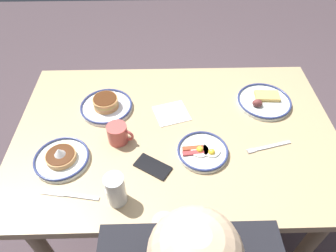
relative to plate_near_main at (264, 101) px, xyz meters
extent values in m
plane|color=#483A3F|center=(0.43, 0.17, -0.75)|extent=(6.00, 6.00, 0.00)
cube|color=tan|center=(0.43, 0.17, -0.03)|extent=(1.43, 0.93, 0.04)
cylinder|color=#967F5B|center=(-0.17, -0.19, -0.40)|extent=(0.06, 0.06, 0.69)
cylinder|color=#967F5B|center=(1.04, -0.19, -0.40)|extent=(0.06, 0.06, 0.69)
cylinder|color=#967F5B|center=(-0.17, 0.53, -0.40)|extent=(0.06, 0.06, 0.69)
cylinder|color=#967F5B|center=(1.04, 0.53, -0.40)|extent=(0.06, 0.06, 0.69)
cylinder|color=white|center=(0.00, 0.00, -0.01)|extent=(0.26, 0.26, 0.01)
torus|color=navy|center=(0.00, 0.00, 0.00)|extent=(0.26, 0.26, 0.01)
cube|color=#D8AC59|center=(-0.02, -0.03, 0.01)|extent=(0.12, 0.08, 0.02)
ellipsoid|color=brown|center=(0.04, 0.03, 0.02)|extent=(0.05, 0.04, 0.04)
ellipsoid|color=brown|center=(0.04, 0.04, 0.02)|extent=(0.04, 0.03, 0.03)
ellipsoid|color=brown|center=(0.04, 0.03, 0.01)|extent=(0.04, 0.03, 0.03)
cylinder|color=white|center=(0.90, 0.33, -0.01)|extent=(0.22, 0.22, 0.01)
torus|color=navy|center=(0.90, 0.33, 0.00)|extent=(0.22, 0.22, 0.01)
cylinder|color=tan|center=(0.90, 0.33, 0.01)|extent=(0.12, 0.12, 0.01)
cylinder|color=tan|center=(0.90, 0.33, 0.02)|extent=(0.12, 0.12, 0.01)
cylinder|color=#4C2814|center=(0.90, 0.33, 0.03)|extent=(0.11, 0.11, 0.00)
cone|color=white|center=(0.90, 0.33, 0.04)|extent=(0.04, 0.04, 0.03)
cylinder|color=white|center=(0.76, 0.02, -0.01)|extent=(0.25, 0.25, 0.01)
torus|color=navy|center=(0.76, 0.02, 0.00)|extent=(0.25, 0.25, 0.01)
cylinder|color=#D6954F|center=(0.76, 0.02, 0.01)|extent=(0.12, 0.12, 0.01)
cylinder|color=tan|center=(0.76, 0.02, 0.02)|extent=(0.12, 0.12, 0.01)
cylinder|color=gold|center=(0.76, 0.02, 0.03)|extent=(0.12, 0.12, 0.01)
cylinder|color=#D89451|center=(0.76, 0.02, 0.04)|extent=(0.12, 0.12, 0.01)
cylinder|color=#4C2814|center=(0.76, 0.02, 0.05)|extent=(0.11, 0.11, 0.00)
cylinder|color=white|center=(0.33, 0.30, -0.01)|extent=(0.21, 0.21, 0.01)
torus|color=navy|center=(0.33, 0.30, 0.00)|extent=(0.21, 0.21, 0.01)
cylinder|color=white|center=(0.29, 0.30, 0.00)|extent=(0.08, 0.08, 0.01)
sphere|color=yellow|center=(0.29, 0.32, 0.01)|extent=(0.03, 0.03, 0.03)
cylinder|color=white|center=(0.34, 0.30, 0.00)|extent=(0.07, 0.07, 0.01)
sphere|color=yellow|center=(0.34, 0.30, 0.01)|extent=(0.03, 0.03, 0.03)
cube|color=#A03F24|center=(0.37, 0.29, 0.00)|extent=(0.09, 0.03, 0.01)
cube|color=#A93335|center=(0.37, 0.31, 0.00)|extent=(0.09, 0.03, 0.01)
cylinder|color=#BF4C47|center=(0.68, 0.22, 0.03)|extent=(0.09, 0.09, 0.09)
torus|color=#BF4C47|center=(0.64, 0.23, 0.03)|extent=(0.06, 0.03, 0.06)
cylinder|color=brown|center=(0.68, 0.22, 0.06)|extent=(0.07, 0.07, 0.01)
cylinder|color=silver|center=(0.66, 0.51, 0.05)|extent=(0.07, 0.07, 0.14)
cylinder|color=black|center=(0.66, 0.51, 0.03)|extent=(0.06, 0.06, 0.09)
cube|color=black|center=(0.53, 0.37, -0.01)|extent=(0.16, 0.14, 0.01)
cube|color=white|center=(0.45, 0.06, -0.01)|extent=(0.18, 0.18, 0.00)
cube|color=silver|center=(0.04, 0.28, -0.01)|extent=(0.19, 0.06, 0.01)
cube|color=silver|center=(0.13, 0.29, -0.01)|extent=(0.03, 0.01, 0.00)
cube|color=silver|center=(0.13, 0.29, -0.01)|extent=(0.03, 0.01, 0.00)
cube|color=silver|center=(0.12, 0.30, -0.01)|extent=(0.03, 0.01, 0.00)
cube|color=silver|center=(0.12, 0.31, -0.01)|extent=(0.03, 0.01, 0.00)
cube|color=silver|center=(0.82, 0.49, -0.01)|extent=(0.19, 0.05, 0.01)
cube|color=silver|center=(0.91, 0.48, -0.01)|extent=(0.09, 0.04, 0.00)
cylinder|color=#DBB089|center=(0.49, 0.69, 0.03)|extent=(0.09, 0.09, 0.26)
camera|label=1|loc=(0.49, 1.09, 0.98)|focal=32.52mm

